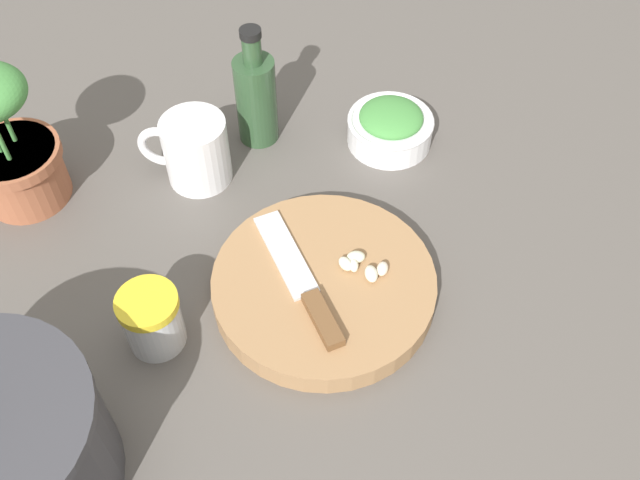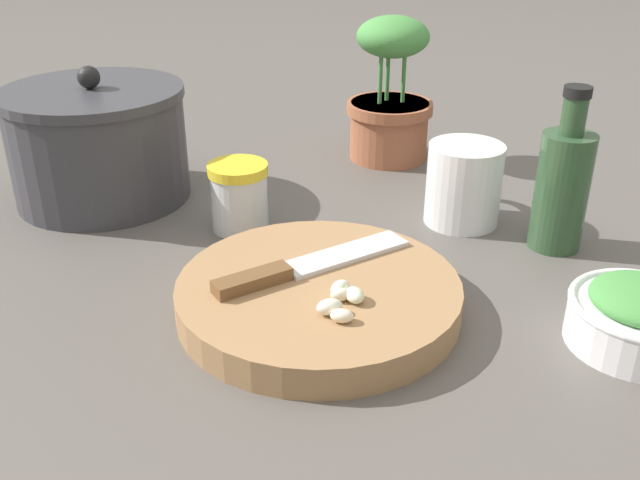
{
  "view_description": "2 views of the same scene",
  "coord_description": "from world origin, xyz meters",
  "px_view_note": "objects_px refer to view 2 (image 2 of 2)",
  "views": [
    {
      "loc": [
        -0.53,
        0.08,
        0.74
      ],
      "look_at": [
        -0.03,
        -0.04,
        0.09
      ],
      "focal_mm": 40.0,
      "sensor_mm": 36.0,
      "label": 1
    },
    {
      "loc": [
        -0.26,
        -0.59,
        0.38
      ],
      "look_at": [
        -0.02,
        0.02,
        0.05
      ],
      "focal_mm": 40.0,
      "sensor_mm": 36.0,
      "label": 2
    }
  ],
  "objects_px": {
    "chef_knife": "(303,267)",
    "garlic_cloves": "(341,300)",
    "coffee_mug": "(463,183)",
    "oil_bottle": "(562,186)",
    "herb_bowl": "(639,316)",
    "potted_herb": "(390,100)",
    "stock_pot": "(99,144)",
    "cutting_board": "(319,296)",
    "spice_jar": "(239,196)"
  },
  "relations": [
    {
      "from": "chef_knife",
      "to": "garlic_cloves",
      "type": "height_order",
      "value": "garlic_cloves"
    },
    {
      "from": "coffee_mug",
      "to": "oil_bottle",
      "type": "relative_size",
      "value": 0.67
    },
    {
      "from": "coffee_mug",
      "to": "oil_bottle",
      "type": "xyz_separation_m",
      "value": [
        0.06,
        -0.1,
        0.02
      ]
    },
    {
      "from": "herb_bowl",
      "to": "coffee_mug",
      "type": "bearing_deg",
      "value": 91.64
    },
    {
      "from": "coffee_mug",
      "to": "oil_bottle",
      "type": "height_order",
      "value": "oil_bottle"
    },
    {
      "from": "chef_knife",
      "to": "potted_herb",
      "type": "xyz_separation_m",
      "value": [
        0.26,
        0.34,
        0.05
      ]
    },
    {
      "from": "stock_pot",
      "to": "cutting_board",
      "type": "bearing_deg",
      "value": -66.28
    },
    {
      "from": "cutting_board",
      "to": "oil_bottle",
      "type": "xyz_separation_m",
      "value": [
        0.3,
        0.03,
        0.06
      ]
    },
    {
      "from": "spice_jar",
      "to": "stock_pot",
      "type": "height_order",
      "value": "stock_pot"
    },
    {
      "from": "coffee_mug",
      "to": "spice_jar",
      "type": "bearing_deg",
      "value": 162.93
    },
    {
      "from": "oil_bottle",
      "to": "potted_herb",
      "type": "height_order",
      "value": "potted_herb"
    },
    {
      "from": "garlic_cloves",
      "to": "coffee_mug",
      "type": "distance_m",
      "value": 0.29
    },
    {
      "from": "cutting_board",
      "to": "potted_herb",
      "type": "bearing_deg",
      "value": 54.81
    },
    {
      "from": "herb_bowl",
      "to": "stock_pot",
      "type": "bearing_deg",
      "value": 127.91
    },
    {
      "from": "garlic_cloves",
      "to": "stock_pot",
      "type": "relative_size",
      "value": 0.28
    },
    {
      "from": "herb_bowl",
      "to": "potted_herb",
      "type": "xyz_separation_m",
      "value": [
        0.01,
        0.52,
        0.06
      ]
    },
    {
      "from": "potted_herb",
      "to": "chef_knife",
      "type": "bearing_deg",
      "value": -127.95
    },
    {
      "from": "cutting_board",
      "to": "oil_bottle",
      "type": "height_order",
      "value": "oil_bottle"
    },
    {
      "from": "chef_knife",
      "to": "oil_bottle",
      "type": "height_order",
      "value": "oil_bottle"
    },
    {
      "from": "chef_knife",
      "to": "potted_herb",
      "type": "bearing_deg",
      "value": 131.09
    },
    {
      "from": "chef_knife",
      "to": "oil_bottle",
      "type": "relative_size",
      "value": 1.17
    },
    {
      "from": "coffee_mug",
      "to": "potted_herb",
      "type": "xyz_separation_m",
      "value": [
        0.02,
        0.23,
        0.04
      ]
    },
    {
      "from": "spice_jar",
      "to": "coffee_mug",
      "type": "bearing_deg",
      "value": -17.07
    },
    {
      "from": "garlic_cloves",
      "to": "spice_jar",
      "type": "bearing_deg",
      "value": 95.18
    },
    {
      "from": "cutting_board",
      "to": "chef_knife",
      "type": "height_order",
      "value": "chef_knife"
    },
    {
      "from": "chef_knife",
      "to": "herb_bowl",
      "type": "height_order",
      "value": "herb_bowl"
    },
    {
      "from": "spice_jar",
      "to": "stock_pot",
      "type": "distance_m",
      "value": 0.21
    },
    {
      "from": "spice_jar",
      "to": "coffee_mug",
      "type": "xyz_separation_m",
      "value": [
        0.26,
        -0.08,
        0.01
      ]
    },
    {
      "from": "garlic_cloves",
      "to": "herb_bowl",
      "type": "bearing_deg",
      "value": -24.13
    },
    {
      "from": "herb_bowl",
      "to": "spice_jar",
      "type": "bearing_deg",
      "value": 126.17
    },
    {
      "from": "herb_bowl",
      "to": "potted_herb",
      "type": "distance_m",
      "value": 0.52
    },
    {
      "from": "spice_jar",
      "to": "potted_herb",
      "type": "distance_m",
      "value": 0.32
    },
    {
      "from": "chef_knife",
      "to": "herb_bowl",
      "type": "distance_m",
      "value": 0.31
    },
    {
      "from": "oil_bottle",
      "to": "spice_jar",
      "type": "bearing_deg",
      "value": 151.05
    },
    {
      "from": "spice_jar",
      "to": "coffee_mug",
      "type": "relative_size",
      "value": 0.65
    },
    {
      "from": "garlic_cloves",
      "to": "chef_knife",
      "type": "bearing_deg",
      "value": 97.48
    },
    {
      "from": "oil_bottle",
      "to": "potted_herb",
      "type": "relative_size",
      "value": 0.89
    },
    {
      "from": "coffee_mug",
      "to": "potted_herb",
      "type": "relative_size",
      "value": 0.6
    },
    {
      "from": "herb_bowl",
      "to": "garlic_cloves",
      "type": "bearing_deg",
      "value": 155.87
    },
    {
      "from": "herb_bowl",
      "to": "coffee_mug",
      "type": "height_order",
      "value": "coffee_mug"
    },
    {
      "from": "chef_knife",
      "to": "potted_herb",
      "type": "height_order",
      "value": "potted_herb"
    },
    {
      "from": "chef_knife",
      "to": "potted_herb",
      "type": "distance_m",
      "value": 0.43
    },
    {
      "from": "oil_bottle",
      "to": "stock_pot",
      "type": "relative_size",
      "value": 0.81
    },
    {
      "from": "herb_bowl",
      "to": "stock_pot",
      "type": "distance_m",
      "value": 0.66
    },
    {
      "from": "herb_bowl",
      "to": "spice_jar",
      "type": "relative_size",
      "value": 1.55
    },
    {
      "from": "chef_knife",
      "to": "coffee_mug",
      "type": "xyz_separation_m",
      "value": [
        0.25,
        0.1,
        0.01
      ]
    },
    {
      "from": "coffee_mug",
      "to": "oil_bottle",
      "type": "bearing_deg",
      "value": -57.21
    },
    {
      "from": "chef_knife",
      "to": "spice_jar",
      "type": "xyz_separation_m",
      "value": [
        -0.01,
        0.18,
        0.01
      ]
    },
    {
      "from": "coffee_mug",
      "to": "stock_pot",
      "type": "distance_m",
      "value": 0.47
    },
    {
      "from": "chef_knife",
      "to": "oil_bottle",
      "type": "distance_m",
      "value": 0.31
    }
  ]
}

